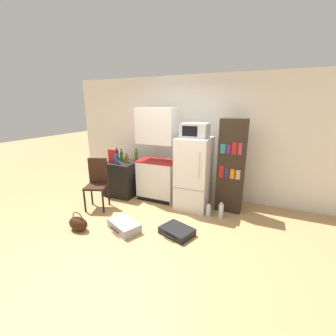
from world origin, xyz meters
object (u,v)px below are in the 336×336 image
bookshelf (231,166)px  suitcase_large_flat (177,231)px  cereal_box (112,156)px  chair (97,179)px  bottle_amber_beer (127,159)px  suitcase_small_flat (124,226)px  bottle_blue_soda (116,159)px  water_bottle_front (208,210)px  side_table (123,178)px  microwave (195,130)px  handbag (78,223)px  bottle_green_tall (122,156)px  water_bottle_middle (221,210)px  refrigerator (194,173)px  bottle_milk_white (113,158)px  bottle_wine_dark (117,154)px  bottle_olive_oil (136,156)px  kitchen_hutch (157,158)px

bookshelf → suitcase_large_flat: bookshelf is taller
cereal_box → chair: size_ratio=0.30×
bottle_amber_beer → suitcase_small_flat: bottle_amber_beer is taller
bottle_blue_soda → water_bottle_front: 2.28m
side_table → microwave: bearing=0.2°
suitcase_large_flat → bottle_blue_soda: bearing=172.7°
cereal_box → handbag: 1.79m
side_table → handbag: side_table is taller
bottle_green_tall → water_bottle_middle: (2.41, -0.31, -0.76)m
refrigerator → suitcase_small_flat: 1.70m
bookshelf → cereal_box: (-2.58, -0.31, 0.03)m
bottle_milk_white → cereal_box: (0.10, -0.15, 0.09)m
cereal_box → handbag: bearing=-75.2°
bottle_wine_dark → suitcase_small_flat: (1.23, -1.56, -0.82)m
suitcase_small_flat → water_bottle_middle: (1.40, 1.12, 0.07)m
bottle_olive_oil → cereal_box: bearing=-134.8°
bottle_milk_white → suitcase_large_flat: size_ratio=0.25×
suitcase_small_flat → cereal_box: bearing=156.2°
bottle_amber_beer → bottle_blue_soda: 0.24m
bottle_amber_beer → chair: chair is taller
microwave → bottle_green_tall: 1.90m
bookshelf → suitcase_large_flat: size_ratio=3.01×
handbag → water_bottle_front: size_ratio=1.26×
suitcase_small_flat → handbag: (-0.71, -0.31, 0.05)m
refrigerator → suitcase_large_flat: 1.31m
side_table → microwave: (1.72, 0.01, 1.19)m
cereal_box → water_bottle_front: bearing=-3.8°
bottle_amber_beer → bottle_milk_white: 0.39m
bottle_olive_oil → suitcase_large_flat: bottle_olive_oil is taller
water_bottle_middle → handbag: bearing=-145.9°
bottle_blue_soda → cereal_box: size_ratio=0.91×
suitcase_large_flat → suitcase_small_flat: bearing=-144.8°
microwave → cereal_box: microwave is taller
bottle_blue_soda → suitcase_small_flat: size_ratio=0.42×
chair → handbag: (0.31, -0.89, -0.47)m
bottle_olive_oil → handbag: bearing=-89.3°
microwave → suitcase_small_flat: 2.17m
bottle_olive_oil → suitcase_large_flat: (1.59, -1.38, -0.84)m
refrigerator → bottle_wine_dark: size_ratio=5.37×
suitcase_large_flat → water_bottle_middle: (0.54, 0.87, 0.08)m
side_table → handbag: 1.71m
kitchen_hutch → bottle_green_tall: bearing=-178.6°
bottle_green_tall → bottle_blue_soda: bottle_green_tall is taller
suitcase_large_flat → side_table: bearing=167.9°
bottle_milk_white → handbag: bearing=-73.4°
bottle_amber_beer → bottle_green_tall: (-0.18, 0.07, 0.03)m
side_table → bottle_milk_white: bearing=175.2°
bottle_milk_white → chair: (0.19, -0.81, -0.26)m
bookshelf → suitcase_small_flat: size_ratio=2.80×
kitchen_hutch → microwave: 1.07m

